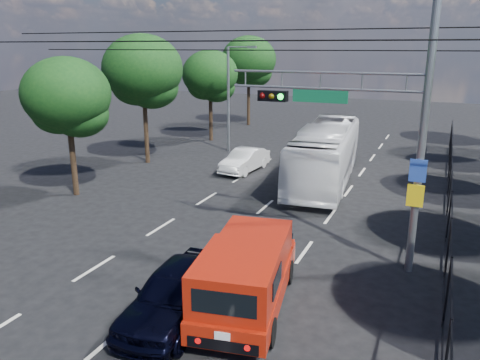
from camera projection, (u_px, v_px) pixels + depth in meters
The scene contains 13 objects.
lane_markings at pixel (279, 195), 23.06m from camera, with size 6.12×38.00×0.01m.
signal_mast at pixel (383, 108), 14.29m from camera, with size 6.43×0.39×9.50m.
streetlight_left at pixel (231, 94), 31.46m from camera, with size 2.09×0.22×7.08m.
utility_wires at pixel (237, 41), 16.52m from camera, with size 22.00×5.04×0.74m.
fence_right at pixel (449, 206), 18.24m from camera, with size 0.06×34.03×2.00m.
tree_left_b at pixel (68, 101), 21.84m from camera, with size 4.08×4.08×6.63m.
tree_left_c at pixel (143, 75), 28.01m from camera, with size 4.80×4.80×7.80m.
tree_left_d at pixel (210, 78), 35.09m from camera, with size 4.20×4.20×6.83m.
tree_left_e at pixel (249, 64), 41.99m from camera, with size 4.92×4.92×7.99m.
red_pickup at pixel (247, 273), 12.78m from camera, with size 2.89×5.73×2.04m.
navy_hatchback at pixel (176, 293), 12.40m from camera, with size 1.78×4.43×1.51m, color black.
white_bus at pixel (326, 153), 24.99m from camera, with size 2.58×11.03×3.07m, color white.
white_van at pixel (245, 160), 27.24m from camera, with size 1.39×3.99×1.31m, color silver.
Camera 1 is at (7.03, -6.91, 7.05)m, focal length 35.00 mm.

